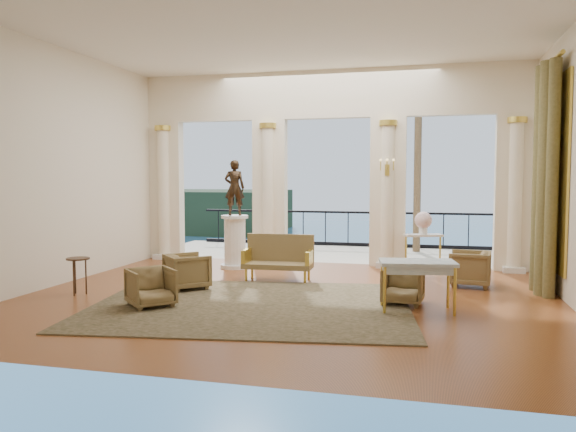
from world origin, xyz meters
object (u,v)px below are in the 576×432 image
(game_table, at_px, (417,266))
(armchair_b, at_px, (403,284))
(side_table, at_px, (78,263))
(settee, at_px, (279,258))
(pedestal, at_px, (235,243))
(armchair_d, at_px, (187,270))
(console_table, at_px, (423,240))
(armchair_a, at_px, (151,286))
(armchair_c, at_px, (470,267))
(statue, at_px, (234,188))

(game_table, bearing_deg, armchair_b, 109.76)
(game_table, relative_size, side_table, 1.87)
(settee, bearing_deg, armchair_b, -34.76)
(pedestal, bearing_deg, armchair_b, -35.70)
(armchair_d, height_order, game_table, game_table)
(console_table, bearing_deg, settee, -163.42)
(armchair_d, distance_m, settee, 1.90)
(armchair_a, distance_m, console_table, 6.28)
(armchair_c, distance_m, game_table, 2.44)
(pedestal, bearing_deg, side_table, -116.62)
(armchair_d, distance_m, game_table, 4.17)
(console_table, relative_size, side_table, 1.37)
(armchair_b, bearing_deg, side_table, -168.07)
(statue, bearing_deg, side_table, 52.66)
(statue, bearing_deg, armchair_c, 158.59)
(game_table, relative_size, console_table, 1.36)
(side_table, bearing_deg, game_table, 1.96)
(console_table, bearing_deg, armchair_a, -150.22)
(armchair_a, distance_m, statue, 4.18)
(armchair_b, bearing_deg, statue, 149.80)
(armchair_d, bearing_deg, game_table, -143.80)
(armchair_d, height_order, console_table, console_table)
(armchair_b, relative_size, settee, 0.47)
(armchair_a, height_order, game_table, game_table)
(armchair_a, distance_m, game_table, 4.16)
(side_table, bearing_deg, pedestal, 63.38)
(armchair_a, height_order, armchair_b, armchair_a)
(armchair_a, xyz_separation_m, settee, (1.35, 2.74, 0.11))
(pedestal, relative_size, statue, 0.96)
(armchair_a, xyz_separation_m, armchair_c, (4.99, 2.97, 0.03))
(armchair_a, bearing_deg, pedestal, 43.75)
(game_table, bearing_deg, armchair_c, 58.87)
(pedestal, bearing_deg, armchair_d, -91.01)
(armchair_c, bearing_deg, settee, -79.01)
(armchair_c, distance_m, console_table, 1.98)
(side_table, bearing_deg, armchair_b, 6.42)
(pedestal, xyz_separation_m, side_table, (-1.69, -3.37, -0.02))
(armchair_b, distance_m, armchair_d, 3.88)
(game_table, bearing_deg, settee, 134.81)
(console_table, bearing_deg, armchair_d, -160.68)
(console_table, bearing_deg, game_table, -109.82)
(side_table, bearing_deg, armchair_a, -17.82)
(settee, bearing_deg, console_table, 33.36)
(armchair_b, relative_size, pedestal, 0.55)
(armchair_a, xyz_separation_m, game_table, (4.07, 0.73, 0.35))
(pedestal, bearing_deg, statue, 0.00)
(armchair_a, xyz_separation_m, pedestal, (0.02, 3.91, 0.23))
(armchair_b, xyz_separation_m, armchair_d, (-3.87, 0.27, 0.04))
(armchair_d, relative_size, pedestal, 0.61)
(armchair_b, relative_size, armchair_c, 0.88)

